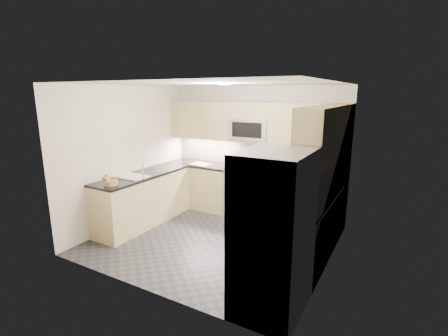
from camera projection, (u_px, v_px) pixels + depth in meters
floor at (214, 240)px, 5.34m from camera, size 3.60×3.20×0.00m
ceiling at (212, 84)px, 4.78m from camera, size 3.60×3.20×0.02m
wall_back at (255, 151)px, 6.42m from camera, size 3.60×0.02×2.50m
wall_front at (140, 193)px, 3.70m from camera, size 3.60×0.02×2.50m
wall_left at (129, 156)px, 5.92m from camera, size 0.02×3.20×2.50m
wall_right at (332, 181)px, 4.20m from camera, size 0.02×3.20×2.50m
base_cab_back_left at (201, 186)px, 6.87m from camera, size 1.42×0.60×0.90m
base_cab_back_right at (303, 202)px, 5.83m from camera, size 1.42×0.60×0.90m
base_cab_right at (308, 230)px, 4.65m from camera, size 0.60×1.70×0.90m
base_cab_peninsula at (144, 200)px, 5.96m from camera, size 0.60×2.00×0.90m
countertop_back_left at (201, 164)px, 6.76m from camera, size 1.42×0.63×0.04m
countertop_back_right at (304, 177)px, 5.72m from camera, size 1.42×0.63×0.04m
countertop_right at (310, 199)px, 4.55m from camera, size 0.63×1.70×0.04m
countertop_peninsula at (142, 175)px, 5.85m from camera, size 0.63×2.00×0.04m
upper_cab_back at (252, 122)px, 6.14m from camera, size 3.60×0.35×0.75m
upper_cab_right at (326, 134)px, 4.39m from camera, size 0.35×1.95×0.75m
backsplash_back at (255, 153)px, 6.43m from camera, size 3.60×0.01×0.51m
backsplash_right at (338, 178)px, 4.60m from camera, size 0.01×2.30×0.51m
gas_range at (247, 193)px, 6.32m from camera, size 0.76×0.65×0.91m
range_cooktop at (248, 170)px, 6.22m from camera, size 0.76×0.65×0.03m
oven_door_glass at (240, 198)px, 6.04m from camera, size 0.62×0.02×0.45m
oven_handle at (239, 185)px, 5.97m from camera, size 0.60×0.02×0.02m
microwave at (251, 129)px, 6.15m from camera, size 0.76×0.40×0.40m
microwave_door at (246, 130)px, 5.97m from camera, size 0.60×0.01×0.28m
refrigerator at (273, 233)px, 3.47m from camera, size 0.70×0.90×1.80m
fridge_handle_left at (235, 228)px, 3.48m from camera, size 0.02×0.02×1.20m
fridge_handle_right at (249, 217)px, 3.79m from camera, size 0.02×0.02×1.20m
sink_basin at (132, 180)px, 5.65m from camera, size 0.52×0.38×0.16m
faucet at (143, 171)px, 5.48m from camera, size 0.03×0.03×0.28m
utensil_bowl at (338, 177)px, 5.35m from camera, size 0.29×0.29×0.15m
cutting_board at (200, 164)px, 6.62m from camera, size 0.47×0.38×0.01m
fruit_basket at (111, 183)px, 5.14m from camera, size 0.25×0.25×0.08m
fruit_apple at (107, 177)px, 5.19m from camera, size 0.08×0.08×0.08m
fruit_pear at (107, 179)px, 5.09m from camera, size 0.07×0.07×0.07m
dish_towel_check at (229, 192)px, 6.08m from camera, size 0.16×0.07×0.31m
dish_towel_blue at (248, 195)px, 5.90m from camera, size 0.16×0.04×0.30m
fruit_orange at (104, 178)px, 5.11m from camera, size 0.06×0.06×0.06m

